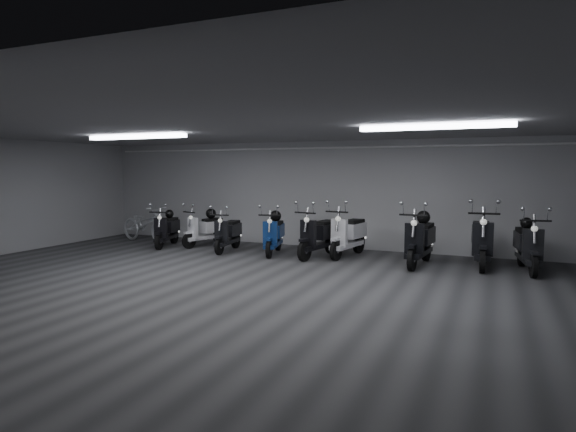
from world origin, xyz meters
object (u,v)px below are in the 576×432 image
at_px(scooter_0, 167,224).
at_px(helmet_0, 276,216).
at_px(scooter_2, 205,224).
at_px(scooter_9, 528,238).
at_px(scooter_3, 228,228).
at_px(bicycle, 145,220).
at_px(helmet_2, 423,217).
at_px(scooter_4, 274,229).
at_px(scooter_6, 348,228).
at_px(scooter_8, 482,232).
at_px(helmet_3, 169,214).
at_px(helmet_4, 526,223).
at_px(scooter_5, 319,229).
at_px(scooter_7, 420,233).
at_px(helmet_1, 211,213).

bearing_deg(scooter_0, helmet_0, -10.14).
distance_m(scooter_2, scooter_9, 7.79).
relative_size(scooter_3, bicycle, 0.84).
bearing_deg(helmet_2, scooter_4, -176.72).
bearing_deg(scooter_6, scooter_9, 6.20).
bearing_deg(scooter_8, scooter_3, -179.57).
bearing_deg(scooter_0, scooter_3, -16.35).
height_order(scooter_6, bicycle, scooter_6).
relative_size(scooter_3, scooter_4, 0.96).
relative_size(helmet_3, helmet_4, 0.97).
distance_m(scooter_6, helmet_2, 1.79).
bearing_deg(scooter_0, scooter_5, -14.53).
xyz_separation_m(scooter_5, helmet_2, (2.35, 0.18, 0.35)).
distance_m(scooter_4, scooter_7, 3.48).
bearing_deg(scooter_6, scooter_8, 8.07).
bearing_deg(scooter_3, scooter_2, 146.47).
height_order(scooter_8, helmet_0, scooter_8).
bearing_deg(helmet_1, scooter_4, -15.23).
height_order(scooter_0, scooter_2, scooter_0).
distance_m(helmet_1, helmet_4, 7.69).
relative_size(scooter_5, helmet_4, 7.72).
bearing_deg(scooter_6, scooter_2, -170.62).
bearing_deg(scooter_5, scooter_9, 13.88).
relative_size(scooter_2, helmet_0, 5.61).
relative_size(scooter_0, scooter_6, 0.87).
distance_m(scooter_0, scooter_4, 3.12).
distance_m(scooter_0, bicycle, 1.19).
bearing_deg(scooter_2, scooter_9, 16.35).
xyz_separation_m(scooter_3, helmet_2, (4.74, 0.30, 0.42)).
height_order(scooter_9, helmet_1, scooter_9).
bearing_deg(helmet_3, helmet_1, 23.40).
bearing_deg(scooter_5, scooter_6, 42.81).
relative_size(scooter_2, scooter_9, 0.87).
distance_m(scooter_5, scooter_9, 4.41).
xyz_separation_m(scooter_0, scooter_6, (4.88, 0.46, 0.09)).
height_order(scooter_4, helmet_4, scooter_4).
bearing_deg(scooter_0, scooter_6, -10.45).
bearing_deg(scooter_6, helmet_3, -167.89).
bearing_deg(scooter_2, scooter_8, 17.35).
distance_m(bicycle, helmet_1, 2.10).
relative_size(scooter_2, scooter_5, 0.87).
distance_m(scooter_2, scooter_4, 2.25).
xyz_separation_m(scooter_3, scooter_8, (5.93, 0.41, 0.14)).
height_order(scooter_3, scooter_9, scooter_9).
bearing_deg(scooter_6, scooter_5, -139.75).
bearing_deg(scooter_7, scooter_0, -174.49).
height_order(helmet_0, helmet_4, helmet_4).
bearing_deg(scooter_2, scooter_6, 17.91).
bearing_deg(helmet_3, scooter_2, 13.78).
height_order(bicycle, helmet_2, bicycle).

